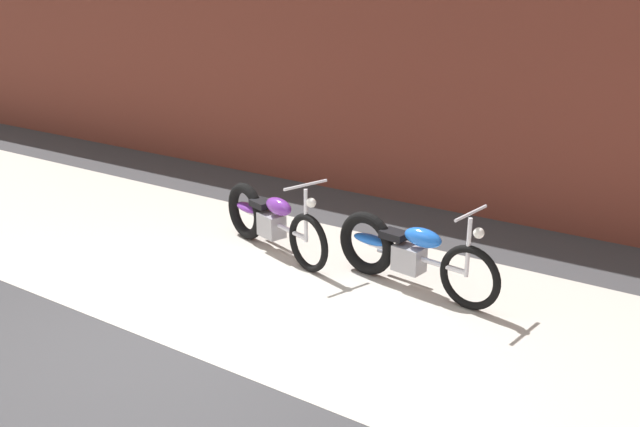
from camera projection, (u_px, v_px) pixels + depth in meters
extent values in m
plane|color=#38383A|center=(168.00, 347.00, 6.29)|extent=(80.00, 80.00, 0.00)
cube|color=#B2ADA3|center=(283.00, 279.00, 7.67)|extent=(36.00, 3.50, 0.01)
cube|color=brown|center=(429.00, 33.00, 9.58)|extent=(36.00, 0.50, 4.84)
torus|color=black|center=(308.00, 243.00, 7.79)|extent=(0.67, 0.29, 0.68)
torus|color=black|center=(246.00, 211.00, 8.75)|extent=(0.73, 0.35, 0.73)
cylinder|color=silver|center=(275.00, 224.00, 8.26)|extent=(1.19, 0.43, 0.06)
cube|color=#99999E|center=(271.00, 225.00, 8.34)|extent=(0.37, 0.31, 0.28)
ellipsoid|color=#6B2D93|center=(279.00, 206.00, 8.13)|extent=(0.48, 0.32, 0.20)
ellipsoid|color=#6B2D93|center=(248.00, 208.00, 8.69)|extent=(0.47, 0.31, 0.10)
cube|color=black|center=(262.00, 204.00, 8.41)|extent=(0.33, 0.28, 0.08)
cylinder|color=silver|center=(306.00, 216.00, 7.72)|extent=(0.06, 0.06, 0.62)
cylinder|color=silver|center=(306.00, 185.00, 7.60)|extent=(0.21, 0.56, 0.03)
sphere|color=white|center=(311.00, 203.00, 7.59)|extent=(0.11, 0.11, 0.11)
cylinder|color=silver|center=(271.00, 223.00, 8.63)|extent=(0.54, 0.23, 0.06)
torus|color=black|center=(470.00, 278.00, 6.91)|extent=(0.68, 0.17, 0.68)
torus|color=black|center=(367.00, 243.00, 7.71)|extent=(0.74, 0.23, 0.73)
cylinder|color=silver|center=(415.00, 257.00, 7.30)|extent=(1.23, 0.22, 0.06)
cube|color=#99999E|center=(409.00, 259.00, 7.36)|extent=(0.35, 0.26, 0.28)
ellipsoid|color=blue|center=(423.00, 238.00, 7.17)|extent=(0.46, 0.25, 0.20)
ellipsoid|color=blue|center=(370.00, 239.00, 7.66)|extent=(0.46, 0.24, 0.10)
cube|color=black|center=(394.00, 235.00, 7.41)|extent=(0.30, 0.24, 0.08)
cylinder|color=silver|center=(468.00, 248.00, 6.83)|extent=(0.05, 0.05, 0.62)
cylinder|color=silver|center=(471.00, 213.00, 6.71)|extent=(0.11, 0.58, 0.03)
sphere|color=white|center=(479.00, 233.00, 6.71)|extent=(0.11, 0.11, 0.11)
cylinder|color=silver|center=(398.00, 256.00, 7.64)|extent=(0.55, 0.13, 0.06)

